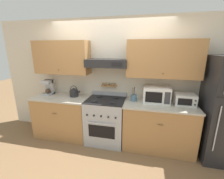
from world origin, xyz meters
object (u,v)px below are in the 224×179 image
stove_range (106,120)px  microwave (156,95)px  utensil_crock (134,97)px  coffee_maker (49,87)px  tea_kettle (74,92)px  toaster_oven (185,99)px

stove_range → microwave: microwave is taller
microwave → utensil_crock: 0.44m
coffee_maker → microwave: 2.38m
tea_kettle → toaster_oven: bearing=-0.0°
stove_range → utensil_crock: size_ratio=3.66×
tea_kettle → microwave: (1.74, 0.02, 0.06)m
coffee_maker → microwave: size_ratio=0.67×
stove_range → tea_kettle: bearing=172.1°
utensil_crock → tea_kettle: bearing=-180.0°
tea_kettle → coffee_maker: (-0.64, 0.03, 0.07)m
tea_kettle → utensil_crock: 1.30m
stove_range → toaster_oven: size_ratio=2.79×
utensil_crock → stove_range: bearing=-169.6°
tea_kettle → coffee_maker: coffee_maker is taller
coffee_maker → utensil_crock: size_ratio=1.19×
tea_kettle → stove_range: bearing=-7.9°
utensil_crock → toaster_oven: size_ratio=0.76×
microwave → coffee_maker: bearing=179.7°
tea_kettle → toaster_oven: (2.25, -0.00, 0.01)m
stove_range → toaster_oven: bearing=3.8°
stove_range → coffee_maker: size_ratio=3.07×
utensil_crock → toaster_oven: (0.95, -0.00, 0.04)m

